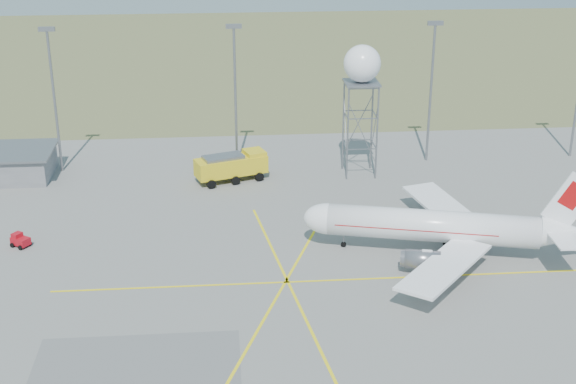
{
  "coord_description": "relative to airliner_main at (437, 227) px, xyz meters",
  "views": [
    {
      "loc": [
        -11.86,
        -43.78,
        40.06
      ],
      "look_at": [
        -4.77,
        40.0,
        6.12
      ],
      "focal_mm": 50.0,
      "sensor_mm": 36.0,
      "label": 1
    }
  ],
  "objects": [
    {
      "name": "grass_strip",
      "position": [
        -11.4,
        104.69,
        -3.27
      ],
      "size": [
        400.0,
        120.0,
        0.03
      ],
      "primitive_type": "cube",
      "color": "#596236",
      "rests_on": "ground"
    },
    {
      "name": "mast_a",
      "position": [
        -46.4,
        30.69,
        8.79
      ],
      "size": [
        2.2,
        0.5,
        20.5
      ],
      "color": "gray",
      "rests_on": "ground"
    },
    {
      "name": "mast_b",
      "position": [
        -21.4,
        30.69,
        8.79
      ],
      "size": [
        2.2,
        0.5,
        20.5
      ],
      "color": "gray",
      "rests_on": "ground"
    },
    {
      "name": "mast_c",
      "position": [
        6.6,
        30.69,
        8.79
      ],
      "size": [
        2.2,
        0.5,
        20.5
      ],
      "color": "gray",
      "rests_on": "ground"
    },
    {
      "name": "airliner_main",
      "position": [
        0.0,
        0.0,
        0.0
      ],
      "size": [
        31.17,
        29.67,
        10.71
      ],
      "rotation": [
        0.0,
        0.0,
        2.89
      ],
      "color": "white",
      "rests_on": "ground"
    },
    {
      "name": "radar_tower",
      "position": [
        -4.35,
        25.91,
        7.01
      ],
      "size": [
        5.07,
        5.07,
        18.34
      ],
      "color": "gray",
      "rests_on": "ground"
    },
    {
      "name": "fire_truck",
      "position": [
        -22.08,
        24.78,
        -1.4
      ],
      "size": [
        10.34,
        6.4,
        3.92
      ],
      "rotation": [
        0.0,
        0.0,
        0.34
      ],
      "color": "gold",
      "rests_on": "ground"
    },
    {
      "name": "baggage_tug",
      "position": [
        -46.75,
        5.81,
        -2.68
      ],
      "size": [
        2.46,
        2.41,
        1.58
      ],
      "rotation": [
        0.0,
        0.0,
        -0.62
      ],
      "color": "#AE0C18",
      "rests_on": "ground"
    }
  ]
}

